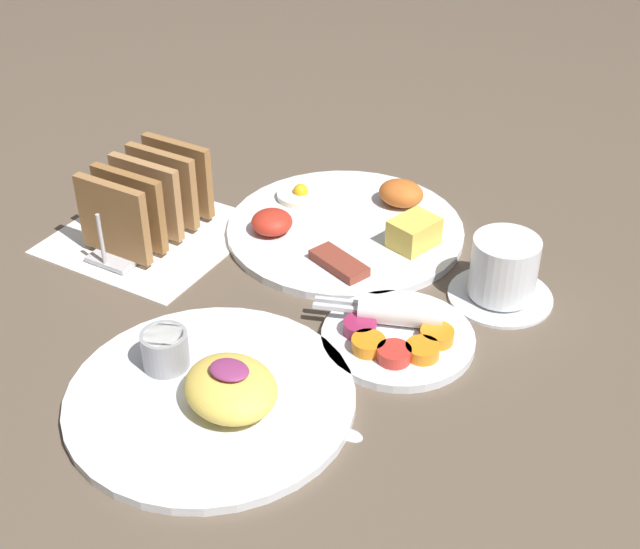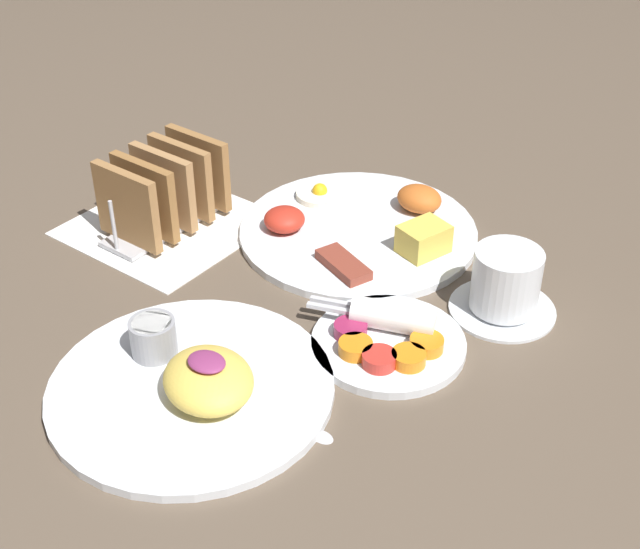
{
  "view_description": "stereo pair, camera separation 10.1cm",
  "coord_description": "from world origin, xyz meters",
  "px_view_note": "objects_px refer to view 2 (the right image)",
  "views": [
    {
      "loc": [
        0.48,
        -0.66,
        0.6
      ],
      "look_at": [
        0.06,
        0.06,
        0.03
      ],
      "focal_mm": 50.0,
      "sensor_mm": 36.0,
      "label": 1
    },
    {
      "loc": [
        0.56,
        -0.61,
        0.6
      ],
      "look_at": [
        0.06,
        0.06,
        0.03
      ],
      "focal_mm": 50.0,
      "sensor_mm": 36.0,
      "label": 2
    }
  ],
  "objects_px": {
    "plate_breakfast": "(362,228)",
    "toast_rack": "(164,191)",
    "plate_condiments": "(388,339)",
    "coffee_cup": "(505,285)",
    "plate_foreground": "(193,382)"
  },
  "relations": [
    {
      "from": "plate_condiments",
      "to": "toast_rack",
      "type": "distance_m",
      "value": 0.37
    },
    {
      "from": "coffee_cup",
      "to": "plate_breakfast",
      "type": "bearing_deg",
      "value": 170.42
    },
    {
      "from": "plate_breakfast",
      "to": "coffee_cup",
      "type": "height_order",
      "value": "coffee_cup"
    },
    {
      "from": "plate_condiments",
      "to": "coffee_cup",
      "type": "relative_size",
      "value": 1.52
    },
    {
      "from": "plate_condiments",
      "to": "toast_rack",
      "type": "xyz_separation_m",
      "value": [
        -0.37,
        0.04,
        0.04
      ]
    },
    {
      "from": "plate_breakfast",
      "to": "toast_rack",
      "type": "bearing_deg",
      "value": -148.1
    },
    {
      "from": "plate_condiments",
      "to": "coffee_cup",
      "type": "height_order",
      "value": "coffee_cup"
    },
    {
      "from": "plate_foreground",
      "to": "toast_rack",
      "type": "relative_size",
      "value": 1.6
    },
    {
      "from": "plate_condiments",
      "to": "toast_rack",
      "type": "relative_size",
      "value": 1.01
    },
    {
      "from": "plate_foreground",
      "to": "coffee_cup",
      "type": "distance_m",
      "value": 0.36
    },
    {
      "from": "plate_condiments",
      "to": "coffee_cup",
      "type": "xyz_separation_m",
      "value": [
        0.07,
        0.13,
        0.02
      ]
    },
    {
      "from": "toast_rack",
      "to": "coffee_cup",
      "type": "distance_m",
      "value": 0.44
    },
    {
      "from": "plate_breakfast",
      "to": "plate_foreground",
      "type": "xyz_separation_m",
      "value": [
        0.04,
        -0.34,
        0.0
      ]
    },
    {
      "from": "plate_foreground",
      "to": "coffee_cup",
      "type": "bearing_deg",
      "value": 59.31
    },
    {
      "from": "plate_foreground",
      "to": "coffee_cup",
      "type": "relative_size",
      "value": 2.39
    }
  ]
}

